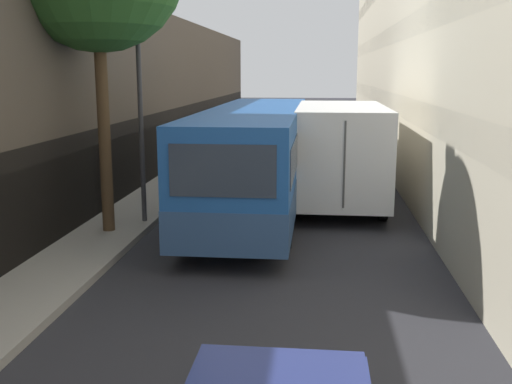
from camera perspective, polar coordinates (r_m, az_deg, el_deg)
ground_plane at (r=14.53m, az=1.69°, el=-3.97°), size 150.00×150.00×0.00m
sidewalk_left at (r=15.29m, az=-13.00°, el=-3.20°), size 1.67×60.00×0.15m
building_left_shopfront at (r=15.61m, az=-20.22°, el=6.58°), size 2.40×60.00×6.01m
bus at (r=16.58m, az=-0.06°, el=3.38°), size 2.46×11.39×2.87m
box_truck at (r=18.34m, az=7.94°, el=4.16°), size 2.44×8.17×2.90m
panel_van at (r=29.26m, az=2.56°, el=5.99°), size 2.00×4.32×1.94m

